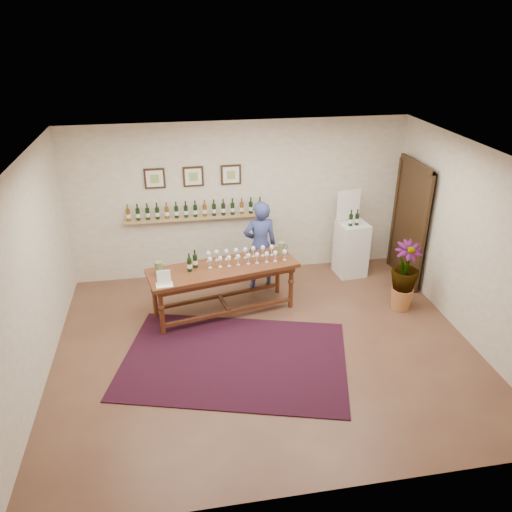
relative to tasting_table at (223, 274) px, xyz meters
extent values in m
plane|color=brown|center=(0.48, -1.07, -0.70)|extent=(6.00, 6.00, 0.00)
plane|color=#F3E4CE|center=(0.48, 1.43, 0.70)|extent=(6.00, 0.00, 6.00)
plane|color=#F3E4CE|center=(0.48, -3.57, 0.70)|extent=(6.00, 0.00, 6.00)
plane|color=#F3E4CE|center=(-2.52, -1.07, 0.70)|extent=(0.00, 5.00, 5.00)
plane|color=#F3E4CE|center=(3.48, -1.07, 0.70)|extent=(0.00, 5.00, 5.00)
plane|color=silver|center=(0.48, -1.07, 2.10)|extent=(6.00, 6.00, 0.00)
cube|color=tan|center=(-0.32, 1.34, 0.45)|extent=(2.50, 0.16, 0.04)
cube|color=black|center=(3.42, 0.63, 0.35)|extent=(0.10, 1.00, 2.10)
cube|color=black|center=(3.37, 0.63, 0.35)|extent=(0.04, 1.12, 2.22)
cube|color=black|center=(-0.97, 1.41, 1.18)|extent=(0.35, 0.03, 0.35)
cube|color=white|center=(-0.97, 1.39, 1.18)|extent=(0.28, 0.01, 0.28)
cube|color=#8AAA55|center=(-0.97, 1.38, 1.18)|extent=(0.15, 0.00, 0.15)
cube|color=black|center=(-0.32, 1.41, 1.18)|extent=(0.35, 0.03, 0.35)
cube|color=white|center=(-0.32, 1.39, 1.18)|extent=(0.28, 0.01, 0.28)
cube|color=#8AAA55|center=(-0.32, 1.38, 1.18)|extent=(0.15, 0.00, 0.15)
cube|color=black|center=(0.33, 1.41, 1.18)|extent=(0.35, 0.03, 0.35)
cube|color=white|center=(0.33, 1.39, 1.18)|extent=(0.28, 0.01, 0.28)
cube|color=#8AAA55|center=(0.33, 1.38, 1.18)|extent=(0.15, 0.00, 0.15)
cube|color=#440C0F|center=(0.00, -1.28, -0.70)|extent=(3.54, 2.82, 0.02)
cube|color=#482712|center=(0.00, 0.00, 0.09)|extent=(2.44, 1.21, 0.06)
cube|color=#482712|center=(0.00, 0.00, 0.02)|extent=(2.29, 1.06, 0.11)
cylinder|color=#482712|center=(-0.98, -0.48, -0.32)|extent=(0.09, 0.09, 0.76)
cylinder|color=#482712|center=(1.09, -0.04, -0.32)|extent=(0.09, 0.09, 0.76)
cylinder|color=#482712|center=(-1.09, 0.04, -0.32)|extent=(0.09, 0.09, 0.76)
cylinder|color=#482712|center=(0.98, 0.48, -0.32)|extent=(0.09, 0.09, 0.76)
cube|color=#482712|center=(0.06, -0.26, -0.56)|extent=(2.09, 0.49, 0.05)
cube|color=#482712|center=(-0.06, 0.26, -0.56)|extent=(2.09, 0.49, 0.05)
cube|color=#482712|center=(0.00, 0.00, -0.56)|extent=(0.16, 0.53, 0.05)
cube|color=white|center=(-0.91, -0.42, 0.23)|extent=(0.25, 0.19, 0.22)
cube|color=white|center=(2.46, 0.95, -0.20)|extent=(0.55, 0.55, 1.00)
cube|color=white|center=(2.40, 1.10, 0.60)|extent=(0.44, 0.07, 0.60)
cone|color=#B26C3B|center=(2.87, -0.39, -0.52)|extent=(0.35, 0.35, 0.37)
imported|color=#163719|center=(2.87, -0.39, 0.00)|extent=(0.54, 0.54, 0.65)
imported|color=navy|center=(0.72, 0.74, 0.10)|extent=(0.60, 0.40, 1.60)
camera|label=1|loc=(-0.68, -6.92, 3.66)|focal=35.00mm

